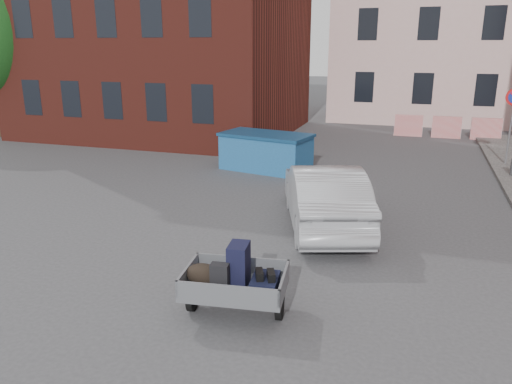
% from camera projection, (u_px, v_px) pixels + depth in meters
% --- Properties ---
extents(ground, '(120.00, 120.00, 0.00)m').
position_uv_depth(ground, '(266.00, 245.00, 10.88)').
color(ground, '#38383A').
rests_on(ground, ground).
extents(far_building, '(6.00, 6.00, 8.00)m').
position_uv_depth(far_building, '(89.00, 47.00, 35.74)').
color(far_building, maroon).
rests_on(far_building, ground).
extents(barriers, '(4.70, 0.18, 1.00)m').
position_uv_depth(barriers, '(447.00, 127.00, 23.17)').
color(barriers, red).
rests_on(barriers, ground).
extents(trailer, '(1.73, 1.89, 1.20)m').
position_uv_depth(trailer, '(234.00, 280.00, 7.91)').
color(trailer, black).
rests_on(trailer, ground).
extents(dumpster, '(3.30, 2.16, 1.28)m').
position_uv_depth(dumpster, '(266.00, 152.00, 17.22)').
color(dumpster, '#205D98').
rests_on(dumpster, ground).
extents(silver_car, '(2.97, 4.85, 1.51)m').
position_uv_depth(silver_car, '(324.00, 196.00, 11.82)').
color(silver_car, '#9EA1A5').
rests_on(silver_car, ground).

